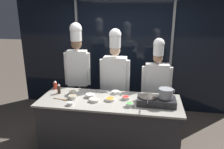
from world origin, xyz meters
TOP-DOWN VIEW (x-y plane):
  - ground_plane at (0.00, 0.00)m, footprint 24.00×24.00m
  - window_wall_back at (0.00, 1.74)m, footprint 5.02×0.09m
  - demo_counter at (0.00, 0.00)m, footprint 2.26×0.84m
  - portable_stove at (0.73, -0.04)m, footprint 0.58×0.32m
  - frying_pan at (0.60, -0.05)m, footprint 0.29×0.49m
  - stock_pot at (0.87, -0.04)m, footprint 0.24×0.22m
  - squeeze_bottle_chili at (-1.05, 0.32)m, footprint 0.06×0.06m
  - squeeze_bottle_soy at (-0.90, 0.13)m, footprint 0.06×0.06m
  - prep_bowl_scallions at (0.34, -0.19)m, footprint 0.12×0.12m
  - prep_bowl_ginger at (-0.67, 0.14)m, footprint 0.12×0.12m
  - prep_bowl_carrots at (0.02, -0.02)m, footprint 0.16×0.16m
  - prep_bowl_bean_sprouts at (-0.55, -0.30)m, footprint 0.09×0.09m
  - prep_bowl_chicken at (-0.22, -0.09)m, footprint 0.16×0.16m
  - prep_bowl_onion at (0.06, 0.28)m, footprint 0.13×0.13m
  - prep_bowl_mushrooms at (-0.59, -0.06)m, footprint 0.14×0.14m
  - prep_bowl_bell_pepper at (0.26, 0.07)m, footprint 0.13×0.13m
  - prep_bowl_rice at (-0.33, 0.06)m, footprint 0.15×0.15m
  - serving_spoon_slotted at (-0.73, -0.13)m, footprint 0.25×0.08m
  - serving_spoon_solid at (-0.12, 0.30)m, footprint 0.26×0.06m
  - chef_head at (-0.78, 0.78)m, footprint 0.50×0.25m
  - chef_sous at (-0.02, 0.71)m, footprint 0.57×0.22m
  - chef_line at (0.75, 0.81)m, footprint 0.57×0.24m

SIDE VIEW (x-z plane):
  - ground_plane at x=0.00m, z-range 0.00..0.00m
  - demo_counter at x=0.00m, z-range 0.00..0.92m
  - serving_spoon_slotted at x=-0.73m, z-range 0.92..0.93m
  - serving_spoon_solid at x=-0.12m, z-range 0.92..0.93m
  - prep_bowl_carrots at x=0.02m, z-range 0.92..0.96m
  - prep_bowl_chicken at x=-0.22m, z-range 0.92..0.97m
  - prep_bowl_bean_sprouts at x=-0.55m, z-range 0.92..0.97m
  - prep_bowl_onion at x=0.06m, z-range 0.92..0.97m
  - prep_bowl_bell_pepper at x=0.26m, z-range 0.92..0.97m
  - prep_bowl_ginger at x=-0.67m, z-range 0.92..0.98m
  - prep_bowl_rice at x=-0.33m, z-range 0.92..0.98m
  - prep_bowl_scallions at x=0.34m, z-range 0.92..0.98m
  - prep_bowl_mushrooms at x=-0.59m, z-range 0.92..0.98m
  - portable_stove at x=0.73m, z-range 0.92..1.03m
  - squeeze_bottle_chili at x=-1.05m, z-range 0.91..1.08m
  - squeeze_bottle_soy at x=-0.90m, z-range 0.91..1.10m
  - chef_line at x=0.75m, z-range 0.13..1.94m
  - frying_pan at x=0.60m, z-range 1.03..1.08m
  - stock_pot at x=0.87m, z-range 1.04..1.19m
  - chef_sous at x=-0.02m, z-range 0.16..2.14m
  - chef_head at x=-0.78m, z-range 0.23..2.30m
  - window_wall_back at x=0.00m, z-range 0.00..2.70m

